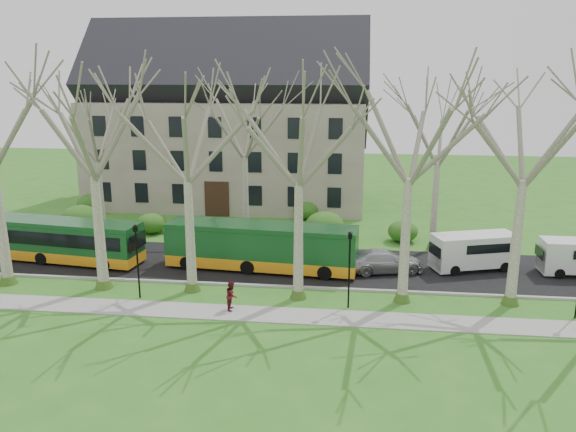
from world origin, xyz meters
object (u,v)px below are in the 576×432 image
object	(u,v)px
bus_follow	(261,246)
pedestrian_b	(232,295)
van_a	(474,252)
bus_lead	(58,240)
sedan	(384,261)

from	to	relation	value
bus_follow	pedestrian_b	size ratio (longest dim) A/B	7.66
bus_follow	van_a	bearing A→B (deg)	11.33
van_a	pedestrian_b	size ratio (longest dim) A/B	3.34
van_a	pedestrian_b	distance (m)	16.56
van_a	pedestrian_b	xyz separation A→B (m)	(-14.40, -8.17, -0.37)
bus_lead	bus_follow	bearing A→B (deg)	6.98
bus_lead	pedestrian_b	xyz separation A→B (m)	(13.55, -6.74, -0.66)
sedan	van_a	bearing A→B (deg)	-92.18
bus_lead	van_a	xyz separation A→B (m)	(27.94, 1.44, -0.29)
van_a	pedestrian_b	bearing A→B (deg)	-167.95
bus_lead	bus_follow	size ratio (longest dim) A/B	0.95
van_a	pedestrian_b	world-z (taller)	van_a
bus_follow	pedestrian_b	distance (m)	6.72
sedan	pedestrian_b	world-z (taller)	pedestrian_b
van_a	sedan	bearing A→B (deg)	173.56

